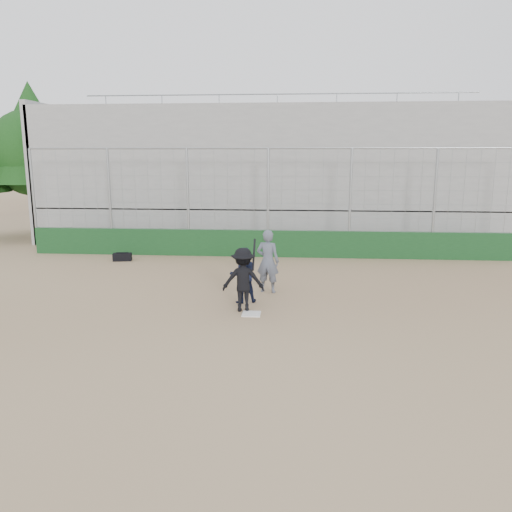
# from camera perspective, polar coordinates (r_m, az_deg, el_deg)

# --- Properties ---
(ground) EXTENTS (90.00, 90.00, 0.00)m
(ground) POSITION_cam_1_polar(r_m,az_deg,el_deg) (12.06, -0.53, -6.69)
(ground) COLOR brown
(ground) RESTS_ON ground
(home_plate) EXTENTS (0.44, 0.44, 0.02)m
(home_plate) POSITION_cam_1_polar(r_m,az_deg,el_deg) (12.06, -0.53, -6.63)
(home_plate) COLOR white
(home_plate) RESTS_ON ground
(backstop) EXTENTS (18.10, 0.25, 4.04)m
(backstop) POSITION_cam_1_polar(r_m,az_deg,el_deg) (18.65, 1.37, 2.83)
(backstop) COLOR #123918
(backstop) RESTS_ON ground
(bleachers) EXTENTS (20.25, 6.70, 6.98)m
(bleachers) POSITION_cam_1_polar(r_m,az_deg,el_deg) (23.40, 2.08, 9.42)
(bleachers) COLOR gray
(bleachers) RESTS_ON ground
(tree_left) EXTENTS (4.48, 4.48, 7.00)m
(tree_left) POSITION_cam_1_polar(r_m,az_deg,el_deg) (25.44, -24.20, 11.91)
(tree_left) COLOR #392114
(tree_left) RESTS_ON ground
(batter_at_plate) EXTENTS (1.06, 0.77, 1.74)m
(batter_at_plate) POSITION_cam_1_polar(r_m,az_deg,el_deg) (12.14, -1.47, -2.71)
(batter_at_plate) COLOR black
(batter_at_plate) RESTS_ON ground
(catcher_crouched) EXTENTS (0.85, 0.75, 1.00)m
(catcher_crouched) POSITION_cam_1_polar(r_m,az_deg,el_deg) (12.86, -1.48, -3.22)
(catcher_crouched) COLOR black
(catcher_crouched) RESTS_ON ground
(umpire) EXTENTS (0.73, 0.57, 1.58)m
(umpire) POSITION_cam_1_polar(r_m,az_deg,el_deg) (13.79, 1.35, -0.96)
(umpire) COLOR #525867
(umpire) RESTS_ON ground
(equipment_bag) EXTENTS (0.69, 0.39, 0.32)m
(equipment_bag) POSITION_cam_1_polar(r_m,az_deg,el_deg) (18.65, -15.03, -0.11)
(equipment_bag) COLOR black
(equipment_bag) RESTS_ON ground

